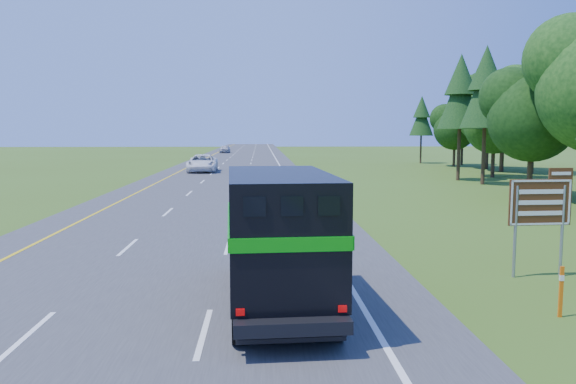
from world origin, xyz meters
name	(u,v)px	position (x,y,z in m)	size (l,w,h in m)	color
ground	(87,377)	(0.00, 0.00, 0.00)	(300.00, 300.00, 0.00)	#3C5717
road	(231,172)	(0.00, 50.00, 0.02)	(15.00, 260.00, 0.04)	#38383A
lane_markings	(231,171)	(0.00, 50.00, 0.04)	(11.15, 260.00, 0.01)	yellow
horse_truck	(277,233)	(3.44, 3.95, 1.79)	(2.69, 7.52, 3.28)	black
white_suv	(202,163)	(-3.01, 49.77, 0.95)	(3.02, 6.55, 1.82)	white
far_car	(225,149)	(-3.92, 102.39, 0.82)	(1.83, 4.56, 1.55)	#B9B8C0
exit_sign	(541,207)	(11.23, 6.28, 2.09)	(1.90, 0.16, 3.22)	gray
delineator	(561,290)	(9.94, 2.70, 0.64)	(0.10, 0.05, 1.20)	#FF620D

